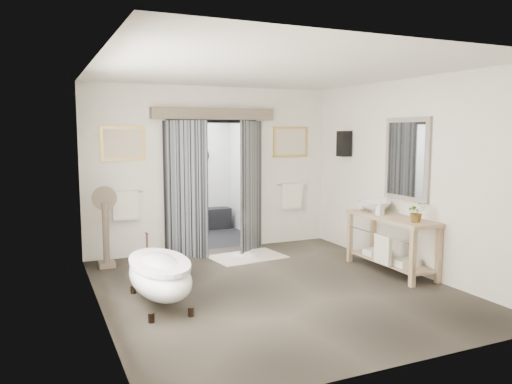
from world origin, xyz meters
TOP-DOWN VIEW (x-y plane):
  - ground_plane at (0.00, 0.00)m, footprint 5.00×5.00m
  - room_shell at (-0.04, -0.13)m, footprint 4.52×5.02m
  - shower_room at (0.00, 3.99)m, footprint 2.22×2.01m
  - back_wall_dressing at (0.00, 2.32)m, footprint 3.82×0.68m
  - clawfoot_tub at (-1.56, 0.00)m, footprint 0.70×1.55m
  - vanity at (1.95, 0.00)m, footprint 0.57×1.60m
  - pedestal_mirror at (-1.93, 2.03)m, footprint 0.38×0.24m
  - rug at (0.33, 1.70)m, footprint 1.29×0.94m
  - slippers at (0.25, 1.67)m, footprint 0.36×0.27m
  - basin at (1.98, 0.43)m, footprint 0.65×0.65m
  - plant at (1.96, -0.52)m, footprint 0.31×0.29m
  - soap_bottle_a at (1.87, 0.17)m, footprint 0.10×0.11m
  - soap_bottle_b at (1.96, 0.74)m, footprint 0.16×0.16m

SIDE VIEW (x-z plane):
  - ground_plane at x=0.00m, z-range 0.00..0.00m
  - rug at x=0.33m, z-range 0.00..0.01m
  - slippers at x=0.25m, z-range 0.01..0.07m
  - clawfoot_tub at x=-1.56m, z-range -0.01..0.75m
  - vanity at x=1.95m, z-range 0.08..0.93m
  - pedestal_mirror at x=-1.93m, z-range -0.09..1.19m
  - shower_room at x=0.00m, z-range -0.35..2.16m
  - soap_bottle_b at x=1.96m, z-range 0.85..1.01m
  - basin at x=1.98m, z-range 0.85..1.03m
  - soap_bottle_a at x=1.87m, z-range 0.85..1.06m
  - plant at x=1.96m, z-range 0.85..1.14m
  - back_wall_dressing at x=0.00m, z-range 0.30..2.82m
  - room_shell at x=-0.04m, z-range 0.40..3.31m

